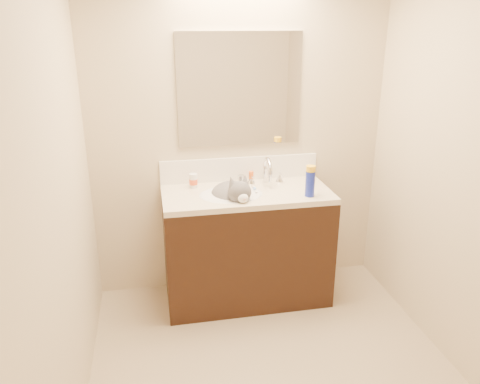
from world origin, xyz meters
name	(u,v)px	position (x,y,z in m)	size (l,w,h in m)	color
room_shell	(290,137)	(0.00, 0.00, 1.49)	(2.24, 2.54, 2.52)	#C7B494
vanity_cabinet	(247,248)	(0.00, 0.97, 0.41)	(1.20, 0.55, 0.82)	black
counter_slab	(247,194)	(0.00, 0.97, 0.84)	(1.20, 0.55, 0.04)	beige
basin	(231,204)	(-0.12, 0.94, 0.79)	(0.45, 0.36, 0.14)	white
faucet	(267,173)	(0.18, 1.11, 0.95)	(0.28, 0.20, 0.21)	silver
cat	(233,197)	(-0.10, 0.96, 0.84)	(0.40, 0.45, 0.33)	#555255
backsplash	(240,169)	(0.00, 1.24, 0.95)	(1.20, 0.02, 0.18)	white
mirror	(240,90)	(0.00, 1.24, 1.54)	(0.90, 0.02, 0.80)	white
pill_bottle	(193,181)	(-0.36, 1.14, 0.91)	(0.06, 0.06, 0.11)	white
pill_label	(193,182)	(-0.36, 1.14, 0.91)	(0.06, 0.06, 0.04)	#EC5527
silver_jar	(241,179)	(0.00, 1.17, 0.89)	(0.05, 0.05, 0.06)	#B7B7BC
amber_bottle	(251,177)	(0.07, 1.16, 0.90)	(0.04, 0.04, 0.09)	#DF5D1A
toothbrush	(255,190)	(0.06, 1.00, 0.86)	(0.01, 0.14, 0.01)	white
toothbrush_head	(255,189)	(0.06, 1.00, 0.87)	(0.02, 0.03, 0.02)	#6C99E7
spray_can	(310,184)	(0.41, 0.81, 0.95)	(0.07, 0.07, 0.18)	#1826AA
spray_cap	(311,169)	(0.41, 0.81, 1.06)	(0.06, 0.06, 0.04)	yellow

